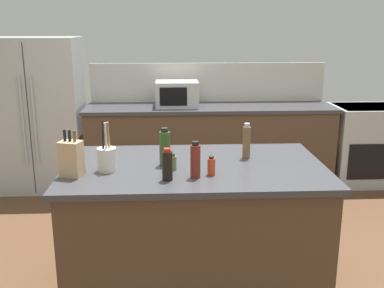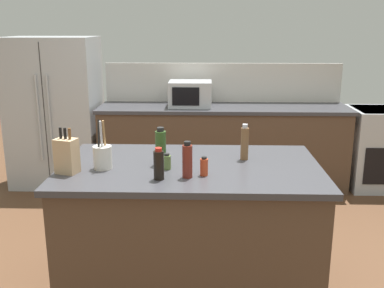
{
  "view_description": "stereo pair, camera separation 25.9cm",
  "coord_description": "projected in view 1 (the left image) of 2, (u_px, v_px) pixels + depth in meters",
  "views": [
    {
      "loc": [
        -0.16,
        -2.84,
        1.85
      ],
      "look_at": [
        0.0,
        0.35,
        0.99
      ],
      "focal_mm": 42.0,
      "sensor_mm": 36.0,
      "label": 1
    },
    {
      "loc": [
        0.1,
        -2.84,
        1.85
      ],
      "look_at": [
        0.0,
        0.35,
        0.99
      ],
      "focal_mm": 42.0,
      "sensor_mm": 36.0,
      "label": 2
    }
  ],
  "objects": [
    {
      "name": "soy_sauce_bottle",
      "position": [
        167.0,
        165.0,
        2.67
      ],
      "size": [
        0.06,
        0.06,
        0.2
      ],
      "color": "black",
      "rests_on": "kitchen_island"
    },
    {
      "name": "kitchen_island",
      "position": [
        195.0,
        229.0,
        3.1
      ],
      "size": [
        1.72,
        1.03,
        0.94
      ],
      "color": "#4C3828",
      "rests_on": "ground_plane"
    },
    {
      "name": "pepper_grinder",
      "position": [
        247.0,
        142.0,
        3.1
      ],
      "size": [
        0.05,
        0.05,
        0.25
      ],
      "color": "brown",
      "rests_on": "kitchen_island"
    },
    {
      "name": "microwave",
      "position": [
        177.0,
        94.0,
        5.06
      ],
      "size": [
        0.48,
        0.39,
        0.28
      ],
      "color": "#ADB2B7",
      "rests_on": "back_counter_run"
    },
    {
      "name": "spice_jar_oregano",
      "position": [
        172.0,
        162.0,
        2.87
      ],
      "size": [
        0.05,
        0.05,
        0.11
      ],
      "color": "#567038",
      "rests_on": "kitchen_island"
    },
    {
      "name": "range_oven",
      "position": [
        364.0,
        144.0,
        5.33
      ],
      "size": [
        0.76,
        0.65,
        0.92
      ],
      "color": "#ADB2B7",
      "rests_on": "ground_plane"
    },
    {
      "name": "olive_oil_bottle",
      "position": [
        165.0,
        148.0,
        2.95
      ],
      "size": [
        0.07,
        0.07,
        0.25
      ],
      "color": "#2D4C1E",
      "rests_on": "kitchen_island"
    },
    {
      "name": "vinegar_bottle",
      "position": [
        195.0,
        161.0,
        2.71
      ],
      "size": [
        0.06,
        0.06,
        0.23
      ],
      "color": "maroon",
      "rests_on": "kitchen_island"
    },
    {
      "name": "utensil_crock",
      "position": [
        107.0,
        158.0,
        2.84
      ],
      "size": [
        0.12,
        0.12,
        0.32
      ],
      "color": "beige",
      "rests_on": "kitchen_island"
    },
    {
      "name": "knife_block",
      "position": [
        71.0,
        158.0,
        2.74
      ],
      "size": [
        0.15,
        0.13,
        0.29
      ],
      "rotation": [
        0.0,
        0.0,
        -0.3
      ],
      "color": "tan",
      "rests_on": "kitchen_island"
    },
    {
      "name": "back_counter_run",
      "position": [
        210.0,
        146.0,
        5.24
      ],
      "size": [
        2.84,
        0.66,
        0.94
      ],
      "color": "#4C3828",
      "rests_on": "ground_plane"
    },
    {
      "name": "wall_backsplash",
      "position": [
        208.0,
        82.0,
        5.36
      ],
      "size": [
        2.8,
        0.03,
        0.46
      ],
      "primitive_type": "cube",
      "color": "beige",
      "rests_on": "back_counter_run"
    },
    {
      "name": "refrigerator",
      "position": [
        39.0,
        114.0,
        5.1
      ],
      "size": [
        0.99,
        0.75,
        1.71
      ],
      "color": "#ADB2B7",
      "rests_on": "ground_plane"
    },
    {
      "name": "spice_jar_paprika",
      "position": [
        211.0,
        166.0,
        2.77
      ],
      "size": [
        0.05,
        0.05,
        0.12
      ],
      "color": "#B73D1E",
      "rests_on": "kitchen_island"
    }
  ]
}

